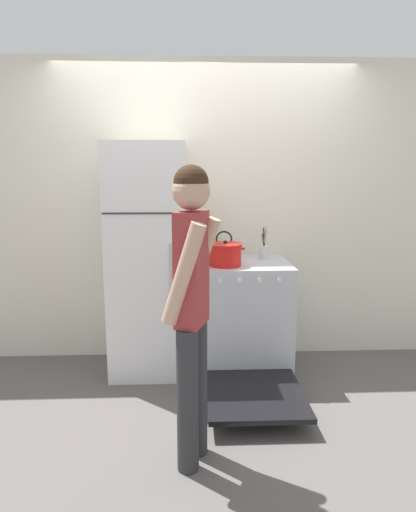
% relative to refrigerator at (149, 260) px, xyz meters
% --- Properties ---
extents(ground_plane, '(14.00, 14.00, 0.00)m').
position_rel_refrigerator_xyz_m(ground_plane, '(0.47, 0.30, -0.92)').
color(ground_plane, '#5B5654').
extents(wall_back, '(10.00, 0.06, 2.55)m').
position_rel_refrigerator_xyz_m(wall_back, '(0.47, 0.33, 0.35)').
color(wall_back, silver).
rests_on(wall_back, ground_plane).
extents(refrigerator, '(0.62, 0.63, 1.85)m').
position_rel_refrigerator_xyz_m(refrigerator, '(0.00, 0.00, 0.00)').
color(refrigerator, white).
rests_on(refrigerator, ground_plane).
extents(stove_range, '(0.73, 1.39, 0.91)m').
position_rel_refrigerator_xyz_m(stove_range, '(0.77, -0.07, -0.47)').
color(stove_range, silver).
rests_on(stove_range, ground_plane).
extents(dutch_oven_pot, '(0.30, 0.26, 0.20)m').
position_rel_refrigerator_xyz_m(dutch_oven_pot, '(0.60, -0.16, 0.07)').
color(dutch_oven_pot, red).
rests_on(dutch_oven_pot, stove_range).
extents(tea_kettle, '(0.22, 0.18, 0.24)m').
position_rel_refrigerator_xyz_m(tea_kettle, '(0.62, 0.10, 0.06)').
color(tea_kettle, silver).
rests_on(tea_kettle, stove_range).
extents(utensil_jar, '(0.08, 0.08, 0.28)m').
position_rel_refrigerator_xyz_m(utensil_jar, '(0.95, 0.11, 0.05)').
color(utensil_jar, silver).
rests_on(utensil_jar, stove_range).
extents(person, '(0.34, 0.40, 1.66)m').
position_rel_refrigerator_xyz_m(person, '(0.34, -1.26, 0.03)').
color(person, '#2D2D30').
rests_on(person, ground_plane).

